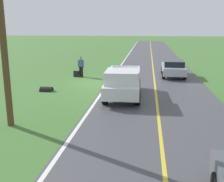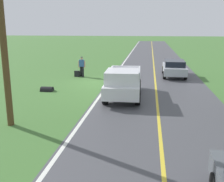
# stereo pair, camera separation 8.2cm
# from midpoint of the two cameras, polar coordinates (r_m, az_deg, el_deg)

# --- Properties ---
(ground_plane) EXTENTS (200.00, 200.00, 0.00)m
(ground_plane) POSITION_cam_midpoint_polar(r_m,az_deg,el_deg) (20.86, -3.12, 1.73)
(ground_plane) COLOR #427033
(road_surface) EXTENTS (7.38, 120.00, 0.00)m
(road_surface) POSITION_cam_midpoint_polar(r_m,az_deg,el_deg) (20.50, 9.26, 1.36)
(road_surface) COLOR #47474C
(road_surface) RESTS_ON ground
(lane_edge_line) EXTENTS (0.16, 117.60, 0.00)m
(lane_edge_line) POSITION_cam_midpoint_polar(r_m,az_deg,el_deg) (20.70, -0.50, 1.67)
(lane_edge_line) COLOR silver
(lane_edge_line) RESTS_ON ground
(lane_centre_line) EXTENTS (0.14, 117.60, 0.00)m
(lane_centre_line) POSITION_cam_midpoint_polar(r_m,az_deg,el_deg) (20.50, 9.26, 1.37)
(lane_centre_line) COLOR gold
(lane_centre_line) RESTS_ON ground
(hitchhiker_walking) EXTENTS (0.62, 0.51, 1.75)m
(hitchhiker_walking) POSITION_cam_midpoint_polar(r_m,az_deg,el_deg) (23.42, -6.26, 5.40)
(hitchhiker_walking) COLOR black
(hitchhiker_walking) RESTS_ON ground
(suitcase_carried) EXTENTS (0.46, 0.20, 0.51)m
(suitcase_carried) POSITION_cam_midpoint_polar(r_m,az_deg,el_deg) (23.56, -7.25, 3.63)
(suitcase_carried) COLOR black
(suitcase_carried) RESTS_ON ground
(pickup_truck_passing) EXTENTS (2.22, 5.46, 1.82)m
(pickup_truck_passing) POSITION_cam_midpoint_polar(r_m,az_deg,el_deg) (16.29, 2.53, 1.85)
(pickup_truck_passing) COLOR silver
(pickup_truck_passing) RESTS_ON ground
(sedan_near_oncoming) EXTENTS (1.99, 4.43, 1.41)m
(sedan_near_oncoming) POSITION_cam_midpoint_polar(r_m,az_deg,el_deg) (24.04, 13.05, 4.80)
(sedan_near_oncoming) COLOR #B2B7C1
(sedan_near_oncoming) RESTS_ON ground
(utility_pole_roadside) EXTENTS (0.28, 0.28, 7.23)m
(utility_pole_roadside) POSITION_cam_midpoint_polar(r_m,az_deg,el_deg) (12.15, -21.71, 9.54)
(utility_pole_roadside) COLOR brown
(utility_pole_roadside) RESTS_ON ground
(drainage_culvert) EXTENTS (0.80, 0.60, 0.60)m
(drainage_culvert) POSITION_cam_midpoint_polar(r_m,az_deg,el_deg) (18.72, -13.37, 0.00)
(drainage_culvert) COLOR black
(drainage_culvert) RESTS_ON ground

